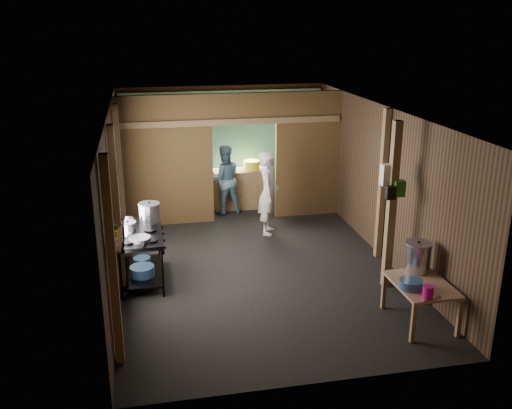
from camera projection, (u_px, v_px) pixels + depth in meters
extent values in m
cube|color=black|center=(254.00, 261.00, 9.79)|extent=(4.50, 7.00, 0.00)
cube|color=black|center=(253.00, 111.00, 8.97)|extent=(4.50, 7.00, 0.00)
cube|color=#453420|center=(223.00, 145.00, 12.63)|extent=(4.50, 0.00, 2.60)
cube|color=#453420|center=(317.00, 281.00, 6.12)|extent=(4.50, 0.00, 2.60)
cube|color=#453420|center=(114.00, 198.00, 8.95)|extent=(0.00, 7.00, 2.60)
cube|color=#453420|center=(381.00, 182.00, 9.80)|extent=(0.00, 7.00, 2.60)
cube|color=brown|center=(166.00, 162.00, 11.17)|extent=(1.85, 0.10, 2.60)
cube|color=brown|center=(307.00, 155.00, 11.72)|extent=(1.35, 0.10, 2.60)
cube|color=brown|center=(244.00, 108.00, 11.16)|extent=(1.30, 0.10, 0.60)
cube|color=#57A092|center=(223.00, 148.00, 12.59)|extent=(4.40, 0.06, 2.50)
cube|color=#9B7D4E|center=(241.00, 189.00, 12.45)|extent=(1.20, 0.50, 0.85)
cylinder|color=white|center=(234.00, 118.00, 12.40)|extent=(0.20, 0.03, 0.20)
cube|color=#9B7D4E|center=(112.00, 264.00, 6.54)|extent=(0.10, 0.12, 2.60)
cube|color=#9B7D4E|center=(117.00, 214.00, 8.22)|extent=(0.10, 0.12, 2.60)
cube|color=#9B7D4E|center=(120.00, 177.00, 10.08)|extent=(0.10, 0.12, 2.60)
cube|color=#9B7D4E|center=(382.00, 185.00, 9.60)|extent=(0.10, 0.12, 2.60)
cube|color=#9B7D4E|center=(391.00, 207.00, 8.52)|extent=(0.12, 0.12, 2.60)
cube|color=#9B7D4E|center=(232.00, 122.00, 11.14)|extent=(4.40, 0.12, 0.12)
cylinder|color=gray|center=(115.00, 170.00, 9.22)|extent=(0.03, 0.34, 0.34)
cylinder|color=black|center=(117.00, 169.00, 9.62)|extent=(0.03, 0.30, 0.30)
cube|color=#9B7D4E|center=(116.00, 240.00, 6.98)|extent=(0.14, 0.80, 0.03)
cylinder|color=white|center=(115.00, 243.00, 6.73)|extent=(0.07, 0.07, 0.10)
cylinder|color=yellow|center=(115.00, 235.00, 6.96)|extent=(0.08, 0.08, 0.10)
cylinder|color=#216918|center=(116.00, 229.00, 7.17)|extent=(0.06, 0.06, 0.10)
cube|color=white|center=(388.00, 175.00, 8.43)|extent=(0.22, 0.15, 0.32)
cube|color=#216918|center=(399.00, 188.00, 8.38)|extent=(0.16, 0.12, 0.24)
cube|color=black|center=(391.00, 193.00, 8.35)|extent=(0.14, 0.10, 0.20)
cylinder|color=#B5B5BF|center=(129.00, 221.00, 9.15)|extent=(0.20, 0.20, 0.10)
cylinder|color=#2E507A|center=(142.00, 271.00, 8.86)|extent=(0.38, 0.38, 0.16)
cylinder|color=#2E507A|center=(142.00, 261.00, 9.28)|extent=(0.28, 0.28, 0.11)
cylinder|color=#2E507A|center=(411.00, 284.00, 7.52)|extent=(0.40, 0.40, 0.12)
cylinder|color=#BA0F72|center=(428.00, 292.00, 7.24)|extent=(0.15, 0.15, 0.17)
cube|color=#B5B5BF|center=(432.00, 298.00, 7.25)|extent=(0.30, 0.11, 0.01)
cylinder|color=yellow|center=(252.00, 165.00, 12.34)|extent=(0.35, 0.35, 0.19)
imported|color=silver|center=(268.00, 193.00, 10.85)|extent=(0.54, 0.68, 1.62)
imported|color=slate|center=(224.00, 179.00, 11.99)|extent=(0.77, 0.63, 1.49)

